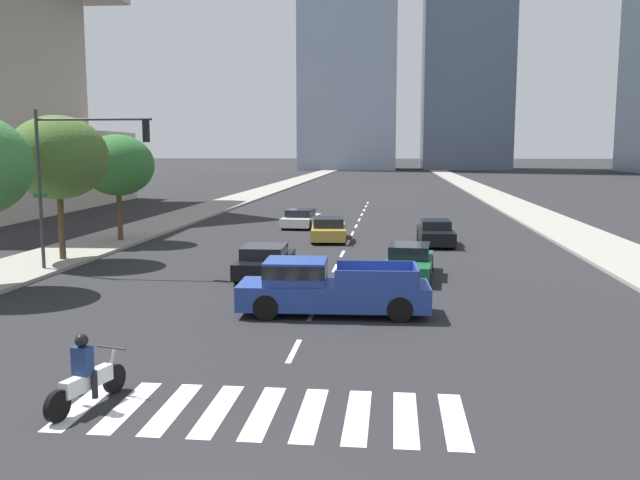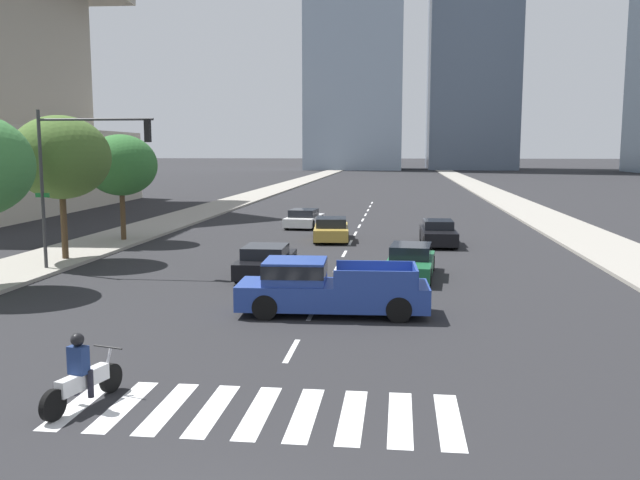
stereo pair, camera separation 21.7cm
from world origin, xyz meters
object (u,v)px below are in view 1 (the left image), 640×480
(motorcycle_lead, at_px, (86,378))
(sedan_green_1, at_px, (409,262))
(sedan_black_0, at_px, (265,262))
(sedan_black_2, at_px, (435,233))
(traffic_signal_far, at_px, (79,160))
(street_tree_third, at_px, (118,165))
(sedan_white_3, at_px, (301,219))
(street_tree_second, at_px, (58,158))
(sedan_gold_4, at_px, (329,230))
(pickup_truck, at_px, (324,288))

(motorcycle_lead, bearing_deg, sedan_green_1, -9.42)
(sedan_black_0, xyz_separation_m, sedan_black_2, (7.29, 9.88, 0.02))
(sedan_green_1, height_order, traffic_signal_far, traffic_signal_far)
(street_tree_third, bearing_deg, sedan_white_3, 43.70)
(street_tree_second, relative_size, street_tree_third, 1.12)
(motorcycle_lead, xyz_separation_m, street_tree_second, (-8.80, 16.33, 4.07))
(sedan_green_1, height_order, sedan_white_3, sedan_green_1)
(sedan_green_1, xyz_separation_m, traffic_signal_far, (-13.23, -0.49, 3.98))
(street_tree_second, bearing_deg, sedan_gold_4, 37.67)
(traffic_signal_far, height_order, street_tree_third, traffic_signal_far)
(motorcycle_lead, height_order, pickup_truck, pickup_truck)
(pickup_truck, height_order, street_tree_third, street_tree_third)
(sedan_gold_4, xyz_separation_m, traffic_signal_far, (-9.02, -11.01, 3.98))
(sedan_green_1, xyz_separation_m, sedan_white_3, (-6.62, 16.74, -0.03))
(motorcycle_lead, height_order, street_tree_third, street_tree_third)
(sedan_black_0, height_order, traffic_signal_far, traffic_signal_far)
(motorcycle_lead, distance_m, sedan_white_3, 31.15)
(street_tree_second, bearing_deg, traffic_signal_far, -48.58)
(sedan_black_0, bearing_deg, pickup_truck, -154.46)
(sedan_gold_4, bearing_deg, street_tree_second, 122.48)
(motorcycle_lead, relative_size, sedan_gold_4, 0.46)
(traffic_signal_far, bearing_deg, sedan_black_2, 33.85)
(sedan_white_3, bearing_deg, sedan_gold_4, -154.31)
(motorcycle_lead, height_order, sedan_gold_4, motorcycle_lead)
(street_tree_third, bearing_deg, traffic_signal_far, -76.54)
(sedan_gold_4, height_order, traffic_signal_far, traffic_signal_far)
(sedan_black_0, bearing_deg, street_tree_second, 75.51)
(sedan_gold_4, bearing_deg, sedan_black_0, 167.07)
(traffic_signal_far, height_order, street_tree_second, traffic_signal_far)
(street_tree_second, bearing_deg, sedan_black_2, 23.97)
(traffic_signal_far, bearing_deg, street_tree_third, 103.46)
(sedan_black_2, height_order, sedan_white_3, sedan_black_2)
(pickup_truck, bearing_deg, sedan_black_2, -107.78)
(sedan_white_3, xyz_separation_m, sedan_gold_4, (2.41, -6.21, 0.04))
(sedan_white_3, bearing_deg, traffic_signal_far, 163.52)
(pickup_truck, relative_size, sedan_white_3, 1.29)
(sedan_black_2, bearing_deg, sedan_white_3, -133.16)
(sedan_black_2, height_order, sedan_gold_4, sedan_black_2)
(sedan_white_3, height_order, street_tree_third, street_tree_third)
(pickup_truck, relative_size, sedan_gold_4, 1.24)
(sedan_white_3, bearing_deg, sedan_black_2, -127.05)
(pickup_truck, height_order, sedan_black_0, pickup_truck)
(sedan_white_3, distance_m, traffic_signal_far, 18.89)
(sedan_black_2, bearing_deg, sedan_green_1, -11.14)
(sedan_black_2, relative_size, street_tree_third, 0.79)
(sedan_white_3, height_order, street_tree_second, street_tree_second)
(sedan_black_2, bearing_deg, pickup_truck, -16.75)
(sedan_green_1, bearing_deg, street_tree_third, -113.80)
(sedan_gold_4, distance_m, street_tree_third, 11.90)
(motorcycle_lead, height_order, sedan_green_1, motorcycle_lead)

